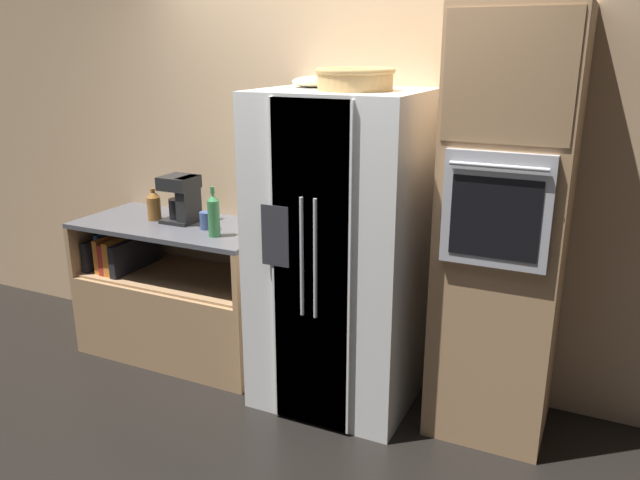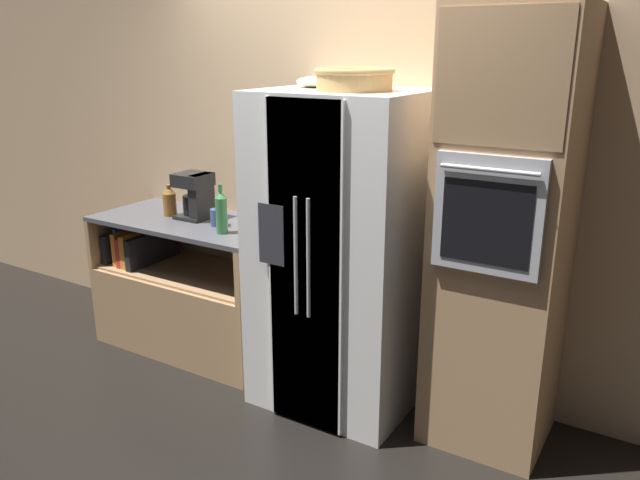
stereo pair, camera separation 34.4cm
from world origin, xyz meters
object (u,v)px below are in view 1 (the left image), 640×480
(wicker_basket, at_px, (355,78))
(mug, at_px, (207,220))
(coffee_maker, at_px, (183,198))
(bottle_tall, at_px, (154,205))
(bottle_short, at_px, (214,215))
(refrigerator, at_px, (340,253))
(wall_oven, at_px, (504,232))
(fruit_bowl, at_px, (313,82))

(wicker_basket, distance_m, mug, 1.36)
(mug, height_order, coffee_maker, coffee_maker)
(bottle_tall, distance_m, bottle_short, 0.59)
(refrigerator, relative_size, wall_oven, 0.81)
(wall_oven, relative_size, fruit_bowl, 9.31)
(refrigerator, relative_size, bottle_tall, 8.49)
(wicker_basket, xyz_separation_m, bottle_short, (-0.89, -0.03, -0.81))
(refrigerator, distance_m, wall_oven, 0.90)
(refrigerator, height_order, wicker_basket, wicker_basket)
(fruit_bowl, height_order, bottle_tall, fruit_bowl)
(wicker_basket, height_order, fruit_bowl, wicker_basket)
(fruit_bowl, distance_m, bottle_short, 0.99)
(bottle_tall, xyz_separation_m, coffee_maker, (0.21, 0.04, 0.06))
(wicker_basket, relative_size, bottle_short, 1.33)
(mug, bearing_deg, bottle_tall, 176.19)
(coffee_maker, bearing_deg, fruit_bowl, -0.16)
(wall_oven, bearing_deg, wicker_basket, -170.07)
(refrigerator, bearing_deg, bottle_short, -174.58)
(wicker_basket, xyz_separation_m, fruit_bowl, (-0.31, 0.15, -0.03))
(bottle_tall, height_order, bottle_short, bottle_short)
(bottle_short, xyz_separation_m, mug, (-0.13, 0.11, -0.08))
(bottle_short, height_order, mug, bottle_short)
(refrigerator, xyz_separation_m, coffee_maker, (-1.16, 0.10, 0.18))
(wicker_basket, distance_m, coffee_maker, 1.48)
(wicker_basket, xyz_separation_m, mug, (-1.02, 0.08, -0.89))
(bottle_short, bearing_deg, mug, 139.89)
(refrigerator, bearing_deg, fruit_bowl, 154.97)
(wicker_basket, bearing_deg, wall_oven, 9.93)
(bottle_short, bearing_deg, fruit_bowl, 16.67)
(wall_oven, distance_m, fruit_bowl, 1.30)
(fruit_bowl, height_order, coffee_maker, fruit_bowl)
(fruit_bowl, relative_size, mug, 1.94)
(fruit_bowl, bearing_deg, mug, -175.07)
(bottle_tall, height_order, mug, bottle_tall)
(fruit_bowl, distance_m, bottle_tall, 1.41)
(wicker_basket, height_order, mug, wicker_basket)
(bottle_short, relative_size, coffee_maker, 1.01)
(fruit_bowl, relative_size, coffee_maker, 0.78)
(refrigerator, height_order, wall_oven, wall_oven)
(bottle_tall, bearing_deg, mug, -3.81)
(refrigerator, bearing_deg, bottle_tall, 177.22)
(refrigerator, xyz_separation_m, mug, (-0.93, 0.04, 0.07))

